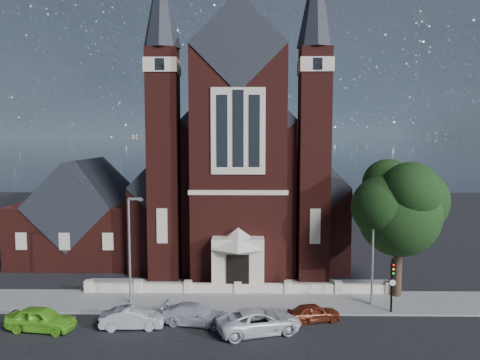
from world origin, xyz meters
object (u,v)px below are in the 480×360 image
object	(u,v)px
car_silver_b	(196,314)
car_white_suv	(259,321)
street_lamp_right	(374,245)
street_tree	(402,210)
car_silver_a	(132,318)
parish_hall	(87,219)
traffic_signal	(392,278)
street_lamp_left	(131,244)
car_dark_red	(314,313)
car_lime_van	(41,319)
church	(241,175)

from	to	relation	value
car_silver_b	car_white_suv	xyz separation A→B (m)	(4.18, -1.28, 0.09)
street_lamp_right	car_silver_b	xyz separation A→B (m)	(-12.77, -3.63, -3.92)
street_tree	car_silver_a	world-z (taller)	street_tree
street_tree	car_silver_a	size ratio (longest dim) A/B	2.60
parish_hall	traffic_signal	size ratio (longest dim) A/B	3.05
street_lamp_left	car_dark_red	distance (m)	14.10
parish_hall	car_lime_van	world-z (taller)	parish_hall
traffic_signal	car_silver_b	bearing A→B (deg)	-171.44
street_tree	car_silver_a	xyz separation A→B (m)	(-19.41, -6.04, -6.28)
street_tree	car_white_suv	xyz separation A→B (m)	(-11.09, -6.62, -6.20)
car_white_suv	car_silver_b	bearing A→B (deg)	55.77
parish_hall	car_dark_red	world-z (taller)	parish_hall
street_tree	street_lamp_left	world-z (taller)	street_tree
street_tree	car_lime_van	bearing A→B (deg)	-165.59
church	traffic_signal	world-z (taller)	church
car_silver_a	street_tree	bearing A→B (deg)	-76.78
car_silver_b	car_lime_van	bearing A→B (deg)	107.86
street_tree	car_silver_b	distance (m)	17.36
car_lime_van	car_dark_red	size ratio (longest dim) A/B	1.25
car_lime_van	car_white_suv	world-z (taller)	car_lime_van
car_silver_b	traffic_signal	bearing A→B (deg)	-70.14
car_white_suv	car_dark_red	bearing A→B (deg)	-80.58
street_lamp_right	car_white_suv	bearing A→B (deg)	-150.21
traffic_signal	parish_hall	bearing A→B (deg)	150.02
car_silver_a	street_lamp_right	bearing A→B (deg)	-79.69
church	car_silver_a	size ratio (longest dim) A/B	8.50
street_lamp_right	parish_hall	bearing A→B (deg)	151.78
car_silver_a	car_white_suv	size ratio (longest dim) A/B	0.75
street_lamp_right	car_dark_red	distance (m)	6.94
car_silver_a	car_white_suv	world-z (taller)	car_white_suv
car_lime_van	car_white_suv	bearing A→B (deg)	-82.60
church	car_white_suv	size ratio (longest dim) A/B	6.36
street_lamp_right	car_silver_b	world-z (taller)	street_lamp_right
church	parish_hall	xyz separation A→B (m)	(-16.00, -4.94, -4.17)
car_lime_van	car_white_suv	size ratio (longest dim) A/B	0.82
church	parish_hall	world-z (taller)	church
street_tree	street_lamp_left	distance (m)	20.71
car_silver_b	car_white_suv	bearing A→B (deg)	-95.75
street_lamp_left	car_white_suv	size ratio (longest dim) A/B	1.47
street_tree	car_silver_b	world-z (taller)	street_tree
traffic_signal	car_silver_a	world-z (taller)	traffic_signal
car_white_suv	car_dark_red	xyz separation A→B (m)	(3.78, 1.89, -0.15)
street_tree	street_lamp_right	distance (m)	3.84
car_lime_van	traffic_signal	bearing A→B (deg)	-74.33
street_tree	parish_hall	bearing A→B (deg)	156.74
parish_hall	car_lime_van	distance (m)	19.35
street_tree	car_dark_red	world-z (taller)	street_tree
street_lamp_left	car_dark_red	bearing A→B (deg)	-12.92
street_lamp_left	car_dark_red	xyz separation A→B (m)	(13.19, -3.03, -3.99)
traffic_signal	car_white_suv	world-z (taller)	traffic_signal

